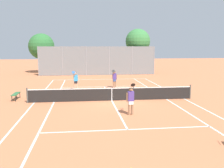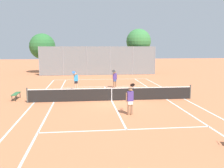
# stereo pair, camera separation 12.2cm
# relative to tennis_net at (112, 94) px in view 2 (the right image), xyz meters

# --- Properties ---
(ground_plane) EXTENTS (120.00, 120.00, 0.00)m
(ground_plane) POSITION_rel_tennis_net_xyz_m (0.00, 0.00, -0.51)
(ground_plane) COLOR #C67047
(court_line_markings) EXTENTS (11.10, 23.90, 0.01)m
(court_line_markings) POSITION_rel_tennis_net_xyz_m (0.00, 0.00, -0.51)
(court_line_markings) COLOR silver
(court_line_markings) RESTS_ON ground
(tennis_net) EXTENTS (12.00, 0.10, 1.07)m
(tennis_net) POSITION_rel_tennis_net_xyz_m (0.00, 0.00, 0.00)
(tennis_net) COLOR #474C47
(tennis_net) RESTS_ON ground
(player_near_side) EXTENTS (0.63, 0.76, 1.77)m
(player_near_side) POSITION_rel_tennis_net_xyz_m (0.64, -3.85, 0.42)
(player_near_side) COLOR #936B4C
(player_near_side) RESTS_ON ground
(player_far_left) EXTENTS (0.57, 0.82, 1.77)m
(player_far_left) POSITION_rel_tennis_net_xyz_m (-2.71, 4.81, 0.42)
(player_far_left) COLOR #D8A884
(player_far_left) RESTS_ON ground
(player_far_right) EXTENTS (0.58, 0.80, 1.77)m
(player_far_right) POSITION_rel_tennis_net_xyz_m (0.92, 5.61, 0.42)
(player_far_right) COLOR #936B4C
(player_far_right) RESTS_ON ground
(loose_tennis_ball_1) EXTENTS (0.07, 0.07, 0.07)m
(loose_tennis_ball_1) POSITION_rel_tennis_net_xyz_m (3.33, 6.25, -0.48)
(loose_tennis_ball_1) COLOR #D1DB33
(loose_tennis_ball_1) RESTS_ON ground
(loose_tennis_ball_2) EXTENTS (0.07, 0.07, 0.07)m
(loose_tennis_ball_2) POSITION_rel_tennis_net_xyz_m (1.16, -0.10, -0.48)
(loose_tennis_ball_2) COLOR #D1DB33
(loose_tennis_ball_2) RESTS_ON ground
(courtside_bench) EXTENTS (0.36, 1.50, 0.47)m
(courtside_bench) POSITION_rel_tennis_net_xyz_m (-7.02, 1.21, -0.10)
(courtside_bench) COLOR #2D6638
(courtside_bench) RESTS_ON ground
(back_fence) EXTENTS (15.89, 0.08, 3.91)m
(back_fence) POSITION_rel_tennis_net_xyz_m (0.00, 16.35, 1.45)
(back_fence) COLOR gray
(back_fence) RESTS_ON ground
(tree_behind_left) EXTENTS (3.73, 3.73, 5.76)m
(tree_behind_left) POSITION_rel_tennis_net_xyz_m (-7.90, 20.01, 3.30)
(tree_behind_left) COLOR brown
(tree_behind_left) RESTS_ON ground
(tree_behind_right) EXTENTS (3.56, 3.56, 6.42)m
(tree_behind_right) POSITION_rel_tennis_net_xyz_m (5.90, 18.38, 4.05)
(tree_behind_right) COLOR brown
(tree_behind_right) RESTS_ON ground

